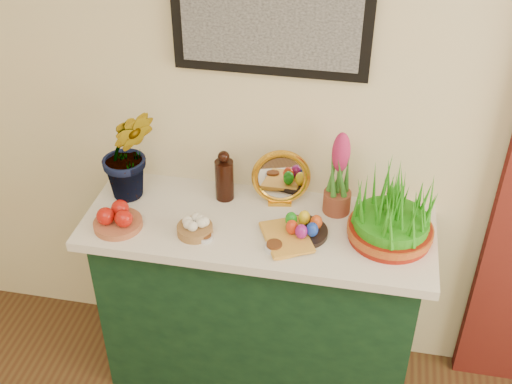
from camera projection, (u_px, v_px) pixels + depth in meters
sideboard at (258, 304)px, 2.83m from camera, size 1.30×0.45×0.85m
tablecloth at (258, 225)px, 2.58m from camera, size 1.40×0.55×0.04m
hyacinth_green at (127, 139)px, 2.56m from camera, size 0.34×0.31×0.55m
apple_bowl at (117, 218)px, 2.52m from camera, size 0.21×0.21×0.10m
garlic_basket at (195, 227)px, 2.48m from camera, size 0.18×0.18×0.08m
vinegar_cruet at (224, 178)px, 2.64m from camera, size 0.08×0.08×0.23m
mirror at (281, 178)px, 2.61m from camera, size 0.25×0.10×0.24m
book at (266, 240)px, 2.44m from camera, size 0.23×0.26×0.03m
spice_dish_left at (205, 236)px, 2.47m from camera, size 0.07×0.07×0.03m
spice_dish_right at (274, 247)px, 2.42m from camera, size 0.07×0.07×0.03m
egg_plate at (303, 228)px, 2.48m from camera, size 0.25×0.25×0.08m
hyacinth_pink at (339, 177)px, 2.53m from camera, size 0.11×0.11×0.37m
wheatgrass_sabzeh at (392, 213)px, 2.41m from camera, size 0.33×0.33×0.27m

